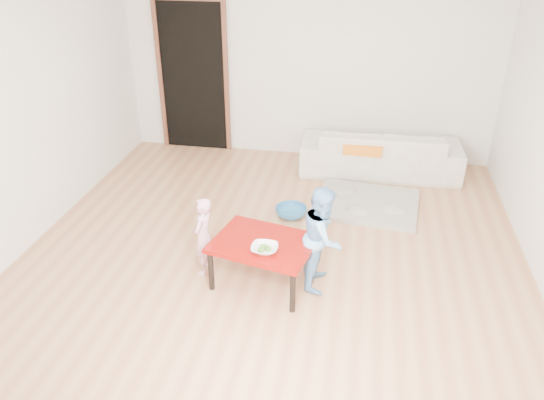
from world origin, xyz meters
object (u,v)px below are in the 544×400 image
(bowl, at_px, (265,249))
(child_blue, at_px, (323,237))
(child_pink, at_px, (203,236))
(basin, at_px, (291,212))
(sofa, at_px, (380,151))
(red_table, at_px, (264,262))

(bowl, bearing_deg, child_blue, 27.41)
(child_pink, height_order, basin, child_pink)
(sofa, distance_m, child_blue, 2.63)
(child_blue, bearing_deg, basin, 25.69)
(bowl, bearing_deg, sofa, 70.48)
(sofa, relative_size, child_blue, 2.10)
(sofa, height_order, child_blue, child_blue)
(sofa, bearing_deg, basin, 53.65)
(red_table, distance_m, basin, 1.28)
(red_table, bearing_deg, bowl, -75.94)
(red_table, bearing_deg, child_blue, 10.27)
(sofa, bearing_deg, child_pink, 56.32)
(child_pink, xyz_separation_m, basin, (0.65, 1.19, -0.33))
(child_pink, xyz_separation_m, child_blue, (1.11, 0.02, 0.10))
(child_blue, bearing_deg, red_table, 104.74)
(sofa, height_order, red_table, sofa)
(child_blue, bearing_deg, bowl, 121.88)
(sofa, height_order, bowl, sofa)
(red_table, relative_size, basin, 2.48)
(child_pink, distance_m, child_blue, 1.11)
(bowl, height_order, child_pink, child_pink)
(sofa, height_order, basin, sofa)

